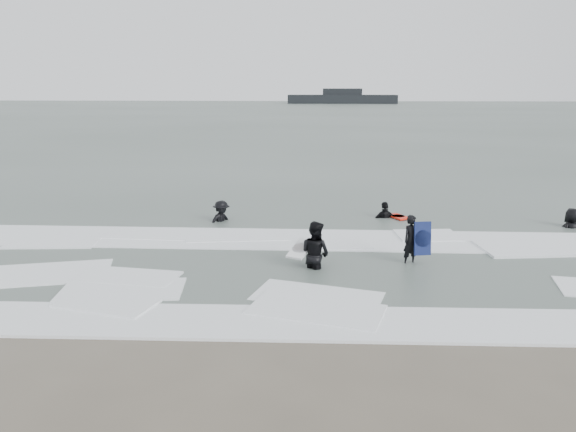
# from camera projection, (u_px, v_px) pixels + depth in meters

# --- Properties ---
(ground) EXTENTS (320.00, 320.00, 0.00)m
(ground) POSITION_uv_depth(u_px,v_px,m) (276.00, 313.00, 12.80)
(ground) COLOR brown
(ground) RESTS_ON ground
(sea) EXTENTS (320.00, 320.00, 0.00)m
(sea) POSITION_uv_depth(u_px,v_px,m) (313.00, 116.00, 90.53)
(sea) COLOR #47544C
(sea) RESTS_ON ground
(surfer_centre) EXTENTS (0.65, 0.58, 1.50)m
(surfer_centre) POSITION_uv_depth(u_px,v_px,m) (410.00, 265.00, 16.19)
(surfer_centre) COLOR black
(surfer_centre) RESTS_ON ground
(surfer_wading) EXTENTS (1.19, 1.14, 1.93)m
(surfer_wading) POSITION_uv_depth(u_px,v_px,m) (315.00, 268.00, 15.91)
(surfer_wading) COLOR black
(surfer_wading) RESTS_ON ground
(surfer_breaker) EXTENTS (1.21, 1.24, 1.70)m
(surfer_breaker) POSITION_uv_depth(u_px,v_px,m) (222.00, 223.00, 21.09)
(surfer_breaker) COLOR black
(surfer_breaker) RESTS_ON ground
(surfer_right_near) EXTENTS (1.15, 0.71, 1.82)m
(surfer_right_near) POSITION_uv_depth(u_px,v_px,m) (385.00, 219.00, 21.73)
(surfer_right_near) COLOR black
(surfer_right_near) RESTS_ON ground
(surfer_right_far) EXTENTS (1.11, 1.03, 1.90)m
(surfer_right_far) POSITION_uv_depth(u_px,v_px,m) (571.00, 229.00, 20.26)
(surfer_right_far) COLOR black
(surfer_right_far) RESTS_ON ground
(surf_foam) EXTENTS (30.03, 9.06, 0.09)m
(surf_foam) POSITION_uv_depth(u_px,v_px,m) (286.00, 261.00, 16.38)
(surf_foam) COLOR white
(surf_foam) RESTS_ON ground
(bodyboards) EXTENTS (4.44, 7.05, 1.25)m
(bodyboards) POSITION_uv_depth(u_px,v_px,m) (376.00, 233.00, 17.80)
(bodyboards) COLOR #0F1949
(bodyboards) RESTS_ON ground
(vessel_horizon) EXTENTS (28.44, 5.08, 3.86)m
(vessel_horizon) POSITION_uv_depth(u_px,v_px,m) (342.00, 98.00, 147.16)
(vessel_horizon) COLOR black
(vessel_horizon) RESTS_ON ground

